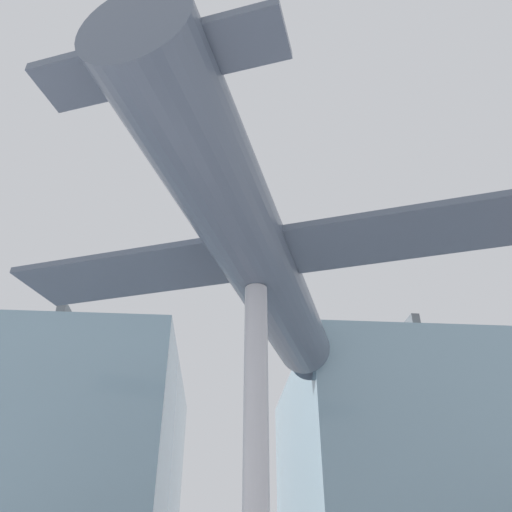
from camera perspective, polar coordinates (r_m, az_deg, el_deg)
name	(u,v)px	position (r m, az deg, el deg)	size (l,w,h in m)	color
glass_pavilion_left	(74,478)	(26.87, -20.07, -22.71)	(9.14, 14.46, 11.00)	#7593A3
glass_pavilion_right	(387,481)	(27.36, 14.69, -23.63)	(9.14, 14.46, 11.00)	#7593A3
support_pylon_central	(256,449)	(11.81, 0.00, -21.15)	(0.58, 0.58, 8.00)	#B7B7BC
suspended_airplane	(259,262)	(13.93, 0.37, -0.67)	(13.95, 15.65, 3.53)	#4C5666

